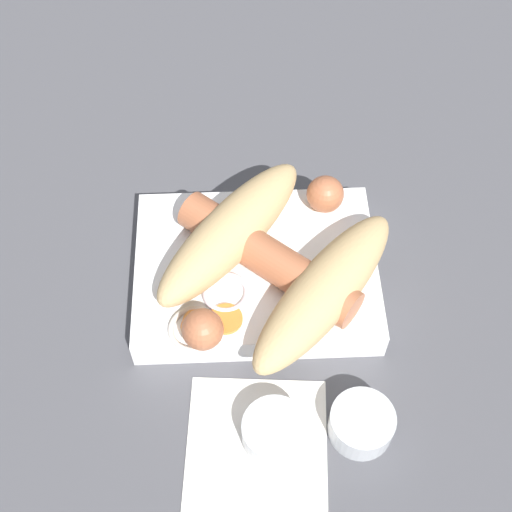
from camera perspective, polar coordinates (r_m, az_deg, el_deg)
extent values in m
plane|color=#4C4C51|center=(0.67, 0.00, -1.99)|extent=(3.00, 3.00, 0.00)
cube|color=white|center=(0.65, 0.00, -1.26)|extent=(0.22, 0.16, 0.03)
ellipsoid|color=tan|center=(0.60, 5.50, -2.78)|extent=(0.16, 0.18, 0.05)
ellipsoid|color=tan|center=(0.63, -2.04, 1.97)|extent=(0.16, 0.18, 0.05)
cylinder|color=#B26642|center=(0.62, 0.95, -0.12)|extent=(0.16, 0.14, 0.03)
sphere|color=#B26642|center=(0.67, 5.56, 4.95)|extent=(0.03, 0.03, 0.03)
sphere|color=#B26642|center=(0.59, -4.29, -5.88)|extent=(0.03, 0.03, 0.03)
cylinder|color=orange|center=(0.61, -2.42, -5.04)|extent=(0.04, 0.04, 0.00)
cylinder|color=#F99E4C|center=(0.61, -4.75, -5.26)|extent=(0.02, 0.02, 0.00)
cylinder|color=#F99E4C|center=(0.61, -4.98, -5.70)|extent=(0.03, 0.03, 0.00)
torus|color=silver|center=(0.60, -4.97, -5.84)|extent=(0.04, 0.04, 0.01)
torus|color=silver|center=(0.62, -2.43, -2.92)|extent=(0.04, 0.04, 0.00)
cube|color=white|center=(0.60, 0.06, -14.82)|extent=(0.12, 0.12, 0.00)
cylinder|color=silver|center=(0.59, 1.49, -13.90)|extent=(0.05, 0.05, 0.03)
cylinder|color=#4C662D|center=(0.59, 1.47, -14.16)|extent=(0.04, 0.04, 0.01)
cylinder|color=silver|center=(0.60, 8.43, -13.14)|extent=(0.05, 0.05, 0.03)
cylinder|color=gold|center=(0.60, 8.34, -13.40)|extent=(0.04, 0.04, 0.01)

